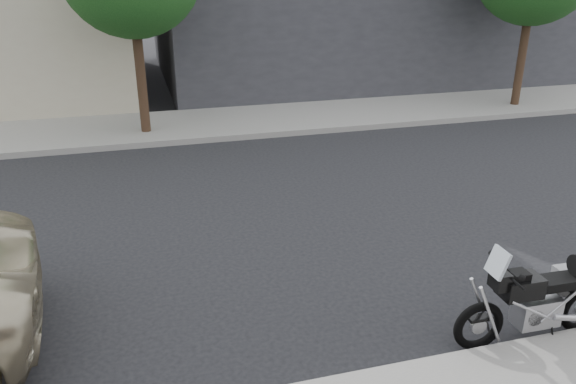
{
  "coord_description": "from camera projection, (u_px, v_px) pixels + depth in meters",
  "views": [
    {
      "loc": [
        2.25,
        8.41,
        4.17
      ],
      "look_at": [
        0.1,
        0.74,
        0.9
      ],
      "focal_mm": 35.0,
      "sensor_mm": 36.0,
      "label": 1
    }
  ],
  "objects": [
    {
      "name": "ground",
      "position": [
        282.0,
        224.0,
        9.64
      ],
      "size": [
        120.0,
        120.0,
        0.0
      ],
      "primitive_type": "plane",
      "color": "black",
      "rests_on": "ground"
    },
    {
      "name": "motorcycle",
      "position": [
        544.0,
        297.0,
        6.54
      ],
      "size": [
        2.03,
        0.65,
        1.28
      ],
      "rotation": [
        0.0,
        0.0,
        -0.02
      ],
      "color": "black",
      "rests_on": "ground"
    },
    {
      "name": "far_sidewalk",
      "position": [
        220.0,
        123.0,
        15.4
      ],
      "size": [
        44.0,
        3.0,
        0.15
      ],
      "primitive_type": "cube",
      "color": "gray",
      "rests_on": "ground"
    }
  ]
}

